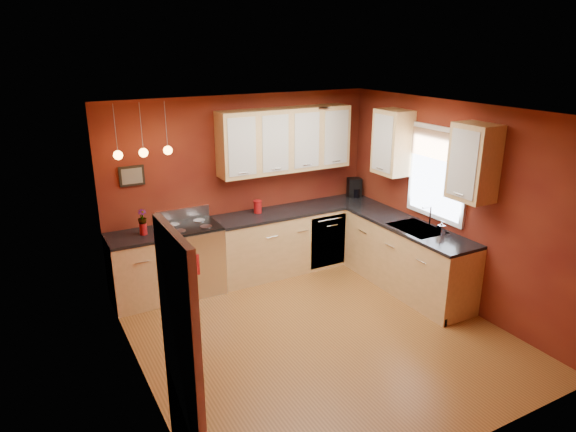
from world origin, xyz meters
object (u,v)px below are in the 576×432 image
sink (417,230)px  soap_pump (441,228)px  coffee_maker (355,188)px  red_canister (258,207)px  gas_range (192,258)px

sink → soap_pump: bearing=-71.8°
coffee_maker → soap_pump: (-0.03, -1.93, -0.05)m
sink → coffee_maker: coffee_maker is taller
red_canister → coffee_maker: bearing=0.4°
red_canister → coffee_maker: coffee_maker is taller
sink → coffee_maker: bearing=85.3°
sink → red_canister: size_ratio=3.81×
coffee_maker → soap_pump: size_ratio=1.63×
red_canister → coffee_maker: (1.71, 0.01, 0.04)m
sink → coffee_maker: 1.62m
gas_range → red_canister: size_ratio=6.04×
sink → red_canister: 2.24m
gas_range → red_canister: (1.05, 0.09, 0.55)m
gas_range → soap_pump: (2.73, -1.82, 0.55)m
soap_pump → sink: bearing=108.2°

